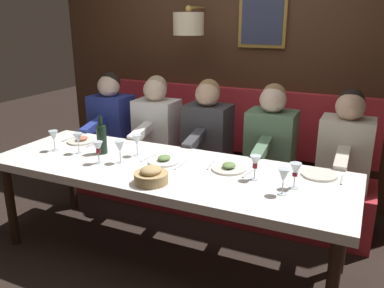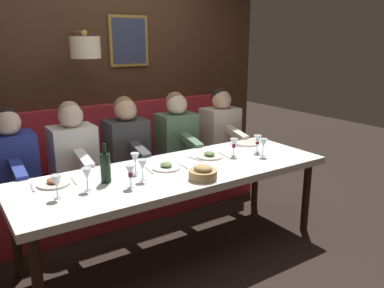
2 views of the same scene
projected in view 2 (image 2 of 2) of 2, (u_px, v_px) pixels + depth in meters
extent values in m
plane|color=black|center=(177.00, 250.00, 3.39)|extent=(12.00, 12.00, 0.00)
cube|color=silver|center=(177.00, 173.00, 3.21)|extent=(0.90, 2.62, 0.06)
cylinder|color=black|center=(306.00, 197.00, 3.67)|extent=(0.07, 0.07, 0.68)
cylinder|color=black|center=(38.00, 283.00, 2.38)|extent=(0.07, 0.07, 0.68)
cylinder|color=black|center=(255.00, 176.00, 4.23)|extent=(0.07, 0.07, 0.68)
cylinder|color=black|center=(16.00, 236.00, 2.94)|extent=(0.07, 0.07, 0.68)
cube|color=red|center=(132.00, 193.00, 4.05)|extent=(0.52, 2.82, 0.45)
cube|color=#422819|center=(104.00, 70.00, 4.20)|extent=(0.10, 4.02, 2.90)
cube|color=red|center=(111.00, 133.00, 4.31)|extent=(0.10, 2.82, 0.64)
cube|color=olive|center=(129.00, 41.00, 4.21)|extent=(0.04, 0.45, 0.54)
cube|color=#2D334C|center=(129.00, 41.00, 4.20)|extent=(0.01, 0.39, 0.48)
cylinder|color=#A37F38|center=(78.00, 32.00, 3.74)|extent=(0.35, 0.02, 0.02)
cylinder|color=beige|center=(85.00, 47.00, 3.64)|extent=(0.28, 0.28, 0.20)
sphere|color=#A37F38|center=(84.00, 33.00, 3.60)|extent=(0.06, 0.06, 0.06)
cube|color=beige|center=(220.00, 132.00, 4.52)|extent=(0.30, 0.40, 0.56)
sphere|color=#D1A889|center=(222.00, 100.00, 4.41)|extent=(0.22, 0.22, 0.22)
sphere|color=black|center=(220.00, 97.00, 4.42)|extent=(0.20, 0.20, 0.20)
cube|color=beige|center=(236.00, 134.00, 4.28)|extent=(0.33, 0.09, 0.14)
cube|color=#567A5B|center=(176.00, 139.00, 4.20)|extent=(0.30, 0.40, 0.56)
sphere|color=beige|center=(177.00, 105.00, 4.09)|extent=(0.22, 0.22, 0.22)
sphere|color=#937047|center=(175.00, 101.00, 4.10)|extent=(0.20, 0.20, 0.20)
cube|color=#567A5B|center=(191.00, 141.00, 3.96)|extent=(0.33, 0.09, 0.14)
cube|color=#3D3D42|center=(126.00, 147.00, 3.89)|extent=(0.30, 0.40, 0.56)
sphere|color=#D1A889|center=(125.00, 110.00, 3.78)|extent=(0.22, 0.22, 0.22)
sphere|color=#937047|center=(124.00, 107.00, 3.79)|extent=(0.20, 0.20, 0.20)
cube|color=#3D3D42|center=(139.00, 150.00, 3.65)|extent=(0.33, 0.09, 0.14)
cube|color=white|center=(73.00, 156.00, 3.61)|extent=(0.30, 0.40, 0.56)
sphere|color=beige|center=(71.00, 116.00, 3.49)|extent=(0.22, 0.22, 0.22)
sphere|color=tan|center=(69.00, 112.00, 3.51)|extent=(0.20, 0.20, 0.20)
cube|color=white|center=(83.00, 160.00, 3.37)|extent=(0.33, 0.09, 0.14)
cube|color=#283893|center=(12.00, 166.00, 3.33)|extent=(0.30, 0.40, 0.56)
sphere|color=beige|center=(7.00, 123.00, 3.21)|extent=(0.22, 0.22, 0.22)
sphere|color=black|center=(6.00, 119.00, 3.23)|extent=(0.20, 0.20, 0.20)
cube|color=#283893|center=(18.00, 171.00, 3.08)|extent=(0.33, 0.09, 0.14)
cylinder|color=silver|center=(247.00, 143.00, 3.97)|extent=(0.24, 0.24, 0.01)
cube|color=silver|center=(259.00, 142.00, 4.04)|extent=(0.17, 0.02, 0.01)
cube|color=silver|center=(235.00, 145.00, 3.91)|extent=(0.18, 0.02, 0.01)
cylinder|color=white|center=(166.00, 167.00, 3.23)|extent=(0.24, 0.24, 0.01)
ellipsoid|color=#668447|center=(166.00, 165.00, 3.22)|extent=(0.11, 0.09, 0.04)
cube|color=silver|center=(182.00, 165.00, 3.29)|extent=(0.17, 0.02, 0.01)
cube|color=silver|center=(149.00, 170.00, 3.17)|extent=(0.18, 0.04, 0.01)
cylinder|color=silver|center=(54.00, 184.00, 2.87)|extent=(0.24, 0.24, 0.01)
ellipsoid|color=#B76647|center=(53.00, 180.00, 2.87)|extent=(0.11, 0.09, 0.04)
cube|color=silver|center=(74.00, 181.00, 2.94)|extent=(0.17, 0.03, 0.01)
cube|color=silver|center=(32.00, 187.00, 2.81)|extent=(0.18, 0.04, 0.01)
cylinder|color=silver|center=(209.00, 156.00, 3.53)|extent=(0.24, 0.24, 0.01)
ellipsoid|color=#668447|center=(209.00, 154.00, 3.53)|extent=(0.11, 0.09, 0.04)
cube|color=silver|center=(223.00, 155.00, 3.60)|extent=(0.17, 0.03, 0.01)
cube|color=silver|center=(195.00, 159.00, 3.47)|extent=(0.18, 0.04, 0.01)
cylinder|color=silver|center=(58.00, 198.00, 2.64)|extent=(0.06, 0.06, 0.00)
cylinder|color=silver|center=(57.00, 192.00, 2.63)|extent=(0.01, 0.01, 0.07)
cone|color=silver|center=(56.00, 181.00, 2.60)|extent=(0.07, 0.07, 0.08)
cylinder|color=silver|center=(233.00, 156.00, 3.58)|extent=(0.06, 0.06, 0.00)
cylinder|color=silver|center=(234.00, 151.00, 3.57)|extent=(0.01, 0.01, 0.07)
cone|color=silver|center=(234.00, 143.00, 3.55)|extent=(0.07, 0.07, 0.08)
cylinder|color=maroon|center=(234.00, 146.00, 3.55)|extent=(0.03, 0.03, 0.03)
cylinder|color=silver|center=(257.00, 152.00, 3.69)|extent=(0.06, 0.06, 0.00)
cylinder|color=silver|center=(257.00, 148.00, 3.68)|extent=(0.01, 0.01, 0.07)
cone|color=silver|center=(258.00, 140.00, 3.66)|extent=(0.07, 0.07, 0.08)
cylinder|color=maroon|center=(257.00, 143.00, 3.67)|extent=(0.03, 0.03, 0.02)
cylinder|color=silver|center=(88.00, 190.00, 2.78)|extent=(0.06, 0.06, 0.00)
cylinder|color=silver|center=(88.00, 184.00, 2.76)|extent=(0.01, 0.01, 0.07)
cone|color=silver|center=(87.00, 174.00, 2.74)|extent=(0.07, 0.07, 0.08)
cylinder|color=silver|center=(143.00, 180.00, 2.97)|extent=(0.06, 0.06, 0.00)
cylinder|color=silver|center=(143.00, 175.00, 2.96)|extent=(0.01, 0.01, 0.07)
cone|color=silver|center=(142.00, 165.00, 2.93)|extent=(0.07, 0.07, 0.08)
cylinder|color=silver|center=(136.00, 172.00, 3.13)|extent=(0.06, 0.06, 0.00)
cylinder|color=silver|center=(135.00, 168.00, 3.12)|extent=(0.01, 0.01, 0.07)
cone|color=silver|center=(135.00, 158.00, 3.10)|extent=(0.07, 0.07, 0.08)
cylinder|color=silver|center=(263.00, 156.00, 3.57)|extent=(0.06, 0.06, 0.00)
cylinder|color=silver|center=(263.00, 152.00, 3.56)|extent=(0.01, 0.01, 0.07)
cone|color=silver|center=(263.00, 143.00, 3.54)|extent=(0.07, 0.07, 0.08)
cylinder|color=silver|center=(131.00, 187.00, 2.83)|extent=(0.06, 0.06, 0.00)
cylinder|color=silver|center=(131.00, 181.00, 2.82)|extent=(0.01, 0.01, 0.07)
cone|color=silver|center=(130.00, 171.00, 2.80)|extent=(0.07, 0.07, 0.08)
cylinder|color=maroon|center=(130.00, 174.00, 2.81)|extent=(0.03, 0.03, 0.03)
cylinder|color=black|center=(106.00, 168.00, 2.90)|extent=(0.08, 0.08, 0.22)
cylinder|color=black|center=(104.00, 149.00, 2.86)|extent=(0.03, 0.03, 0.08)
cylinder|color=tan|center=(203.00, 175.00, 2.98)|extent=(0.22, 0.22, 0.07)
ellipsoid|color=tan|center=(203.00, 168.00, 2.97)|extent=(0.15, 0.13, 0.06)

